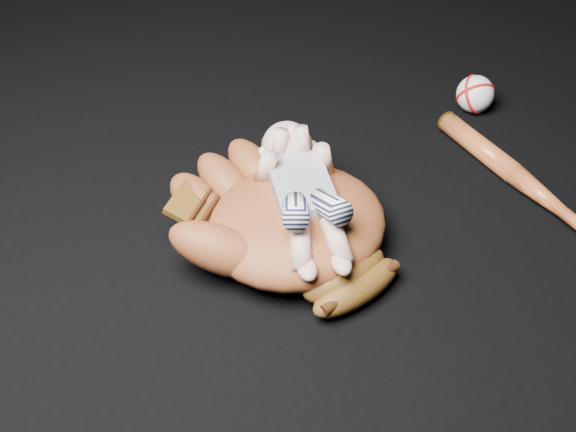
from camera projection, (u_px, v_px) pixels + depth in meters
The scene contains 4 objects.
baseball_glove at pixel (296, 217), 1.26m from camera, with size 0.41×0.47×0.15m, color brown, non-canonical shape.
newborn_baby at pixel (305, 193), 1.23m from camera, with size 0.16×0.35×0.14m, color tan, non-canonical shape.
baseball_bat at pixel (524, 182), 1.41m from camera, with size 0.04×0.48×0.04m, color #B04E22, non-canonical shape.
baseball at pixel (475, 94), 1.61m from camera, with size 0.08×0.08×0.08m, color white.
Camera 1 is at (-0.53, -0.91, 0.92)m, focal length 45.00 mm.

